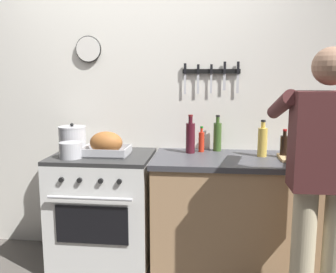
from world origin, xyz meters
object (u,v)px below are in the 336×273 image
Objects in this scene: cutting_board at (305,158)px; bottle_soy_sauce at (284,146)px; bottle_olive_oil at (217,136)px; bottle_cooking_oil at (262,141)px; bottle_wine_red at (190,137)px; roasting_pan at (106,144)px; bottle_hot_sauce at (201,141)px; stove at (104,209)px; stock_pot at (72,139)px; person_cook at (323,173)px; saucepan at (71,150)px.

cutting_board is 0.17m from bottle_soy_sauce.
bottle_soy_sauce is 0.73× the size of bottle_olive_oil.
bottle_wine_red is at bearing 173.08° from bottle_cooking_oil.
roasting_pan is at bearing -179.62° from cutting_board.
bottle_hot_sauce is at bearing 165.23° from bottle_cooking_oil.
stock_pot is (-0.28, 0.10, 0.55)m from stove.
stove is 0.54m from roasting_pan.
stove is 1.67m from person_cook.
person_cook is 5.96× the size of bottle_cooking_oil.
stove is at bearing 148.09° from roasting_pan.
bottle_cooking_oil is 0.95× the size of bottle_olive_oil.
saucepan is at bearing -175.43° from cutting_board.
bottle_soy_sauce is at bearing -2.15° from stock_pot.
roasting_pan is 1.34m from bottle_soy_sauce.
bottle_olive_oil is at bearing 157.98° from bottle_soy_sauce.
person_cook is 8.03× the size of bottle_hot_sauce.
bottle_olive_oil is at bearing 22.42° from bottle_hot_sauce.
person_cook is at bearing -94.16° from cutting_board.
bottle_soy_sauce reaches higher than bottle_hot_sauce.
saucepan is 0.60× the size of bottle_cooking_oil.
bottle_olive_oil is at bearing 15.05° from stove.
bottle_soy_sauce is at bearing -13.26° from bottle_hot_sauce.
bottle_olive_oil reaches higher than stock_pot.
cutting_board is at bearing -9.82° from bottle_wine_red.
bottle_cooking_oil is 0.38m from bottle_olive_oil.
cutting_board is 1.68× the size of bottle_soy_sauce.
bottle_olive_oil is (1.17, 0.14, 0.02)m from stock_pot.
stock_pot is 0.78× the size of bottle_olive_oil.
stock_pot is 1.80m from cutting_board.
bottle_wine_red is (0.64, 0.16, 0.04)m from roasting_pan.
person_cook is 1.73m from saucepan.
bottle_cooking_oil reaches higher than cutting_board.
stove is 4.36× the size of bottle_hot_sauce.
bottle_cooking_oil is (1.22, 0.07, 0.57)m from stove.
bottle_hot_sauce is at bearing 32.62° from bottle_wine_red.
bottle_hot_sauce is 0.14m from bottle_olive_oil.
stock_pot is at bearing 159.56° from stove.
bottle_cooking_oil is at bearing -6.92° from bottle_wine_red.
bottle_wine_red is at bearing 17.95° from saucepan.
bottle_cooking_oil is at bearing 30.98° from person_cook.
roasting_pan is (-1.44, 0.56, 0.03)m from person_cook.
bottle_wine_red is (-0.70, 0.09, 0.04)m from bottle_soy_sauce.
bottle_wine_red is at bearing -147.38° from bottle_hot_sauce.
person_cook is 1.89m from stock_pot.
stove is at bearing -164.95° from bottle_olive_oil.
bottle_hot_sauce is (0.96, 0.34, 0.03)m from saucepan.
bottle_wine_red reaches higher than bottle_hot_sauce.
bottle_soy_sauce is at bearing -7.32° from bottle_wine_red.
bottle_cooking_oil is at bearing -1.46° from stock_pot.
person_cook is at bearing -81.03° from bottle_soy_sauce.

